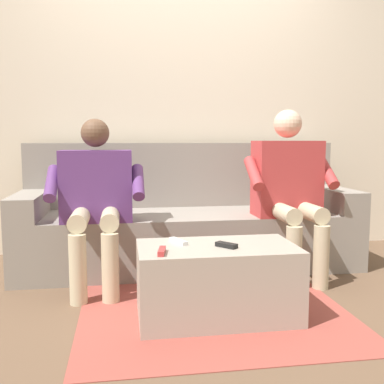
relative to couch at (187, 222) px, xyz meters
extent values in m
plane|color=brown|center=(0.00, 0.76, -0.31)|extent=(8.00, 8.00, 0.00)
cube|color=beige|center=(0.00, -0.48, 0.98)|extent=(5.22, 0.06, 2.58)
cube|color=gray|center=(0.00, 0.16, -0.11)|extent=(2.04, 0.63, 0.40)
cube|color=gray|center=(0.00, -0.25, 0.15)|extent=(2.42, 0.18, 0.90)
cube|color=gray|center=(-1.12, 0.16, -0.03)|extent=(0.19, 0.63, 0.56)
cube|color=gray|center=(1.12, 0.16, -0.03)|extent=(0.19, 0.63, 0.56)
cube|color=#A89E8E|center=(0.00, 1.07, -0.11)|extent=(0.82, 0.46, 0.38)
cube|color=#B23838|center=(-0.65, 0.34, 0.35)|extent=(0.44, 0.26, 0.52)
sphere|color=beige|center=(-0.65, 0.34, 0.73)|extent=(0.19, 0.19, 0.19)
cylinder|color=#C6B793|center=(-0.74, 0.54, 0.15)|extent=(0.11, 0.39, 0.11)
cylinder|color=#C6B793|center=(-0.56, 0.54, 0.15)|extent=(0.11, 0.39, 0.11)
cylinder|color=#C6B793|center=(-0.74, 0.73, -0.11)|extent=(0.10, 0.10, 0.40)
cylinder|color=#C6B793|center=(-0.56, 0.73, -0.11)|extent=(0.10, 0.10, 0.40)
cylinder|color=#B23838|center=(-0.91, 0.42, 0.40)|extent=(0.08, 0.27, 0.22)
cylinder|color=#B23838|center=(-0.39, 0.42, 0.40)|extent=(0.08, 0.27, 0.22)
cube|color=#5B3370|center=(0.65, 0.36, 0.32)|extent=(0.45, 0.22, 0.46)
sphere|color=brown|center=(0.65, 0.36, 0.67)|extent=(0.18, 0.18, 0.18)
cylinder|color=#C6B793|center=(0.56, 0.56, 0.15)|extent=(0.11, 0.41, 0.11)
cylinder|color=#C6B793|center=(0.74, 0.56, 0.15)|extent=(0.11, 0.41, 0.11)
cylinder|color=#C6B793|center=(0.56, 0.77, -0.11)|extent=(0.10, 0.10, 0.40)
cylinder|color=#C6B793|center=(0.74, 0.77, -0.11)|extent=(0.10, 0.10, 0.40)
cylinder|color=#5B3370|center=(0.38, 0.44, 0.35)|extent=(0.08, 0.27, 0.22)
cylinder|color=#5B3370|center=(0.91, 0.44, 0.35)|extent=(0.08, 0.27, 0.22)
cube|color=black|center=(-0.04, 1.12, 0.09)|extent=(0.11, 0.12, 0.02)
cube|color=#B73333|center=(0.30, 1.19, 0.09)|extent=(0.05, 0.13, 0.02)
cube|color=white|center=(0.19, 0.99, 0.09)|extent=(0.09, 0.15, 0.02)
cube|color=#9E473D|center=(0.00, 0.96, -0.30)|extent=(1.43, 1.34, 0.01)
camera|label=1|loc=(0.48, 3.28, 0.62)|focal=41.70mm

